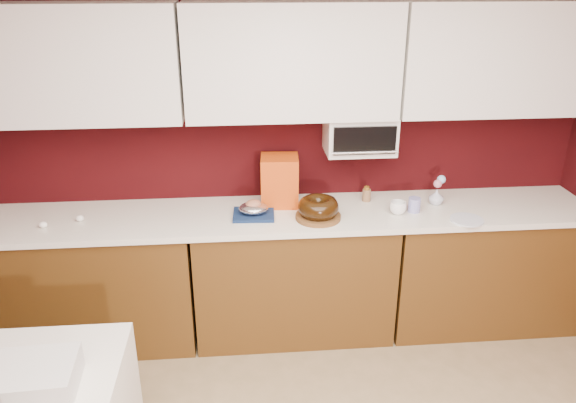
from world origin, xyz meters
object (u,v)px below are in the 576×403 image
Objects in this scene: bundt_cake at (318,207)px; newspaper_stack at (32,379)px; flower_vase at (436,196)px; toaster_oven at (360,134)px; coffee_mug at (398,206)px; blue_jar at (414,205)px; pandoro_box at (280,181)px; foil_ham_nest at (253,208)px.

newspaper_stack is (-1.37, -1.29, -0.17)m from bundt_cake.
flower_vase is 0.33× the size of newspaper_stack.
toaster_oven reaches higher than flower_vase.
coffee_mug is 0.12m from blue_jar.
bundt_cake is at bearing -174.98° from blue_jar.
coffee_mug is 2.32m from newspaper_stack.
pandoro_box is 1.95m from newspaper_stack.
bundt_cake is 2.73× the size of blue_jar.
blue_jar is 0.81× the size of flower_vase.
flower_vase reaches higher than blue_jar.
bundt_cake reaches higher than foil_ham_nest.
bundt_cake is 0.78× the size of pandoro_box.
pandoro_box is (-0.53, -0.02, -0.31)m from toaster_oven.
toaster_oven reaches higher than coffee_mug.
toaster_oven reaches higher than pandoro_box.
bundt_cake is 0.65m from blue_jar.
toaster_oven is at bearing 131.90° from coffee_mug.
toaster_oven is at bearing 5.34° from pandoro_box.
toaster_oven is at bearing 167.67° from flower_vase.
pandoro_box is at bearing 130.58° from bundt_cake.
flower_vase is (0.18, 0.11, 0.01)m from blue_jar.
blue_jar reaches higher than foil_ham_nest.
blue_jar is (0.34, -0.22, -0.43)m from toaster_oven.
foil_ham_nest is 1.05m from blue_jar.
bundt_cake reaches higher than coffee_mug.
flower_vase is at bearing 24.15° from coffee_mug.
foil_ham_nest is at bearing -130.85° from pandoro_box.
bundt_cake is at bearing -10.78° from foil_ham_nest.
pandoro_box is 0.94× the size of newspaper_stack.
toaster_oven is 1.26× the size of newspaper_stack.
newspaper_stack is at bearing -136.90° from toaster_oven.
flower_vase reaches higher than foil_ham_nest.
toaster_oven reaches higher than foil_ham_nest.
toaster_oven is 0.54m from coffee_mug.
bundt_cake is 0.42m from foil_ham_nest.
pandoro_box is at bearing 162.79° from coffee_mug.
toaster_oven is 3.81× the size of flower_vase.
blue_jar is 2.43m from newspaper_stack.
toaster_oven is at bearing 43.10° from newspaper_stack.
flower_vase is at bearing 4.05° from foil_ham_nest.
foil_ham_nest is at bearing 54.81° from newspaper_stack.
foil_ham_nest is (-0.41, 0.08, -0.03)m from bundt_cake.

